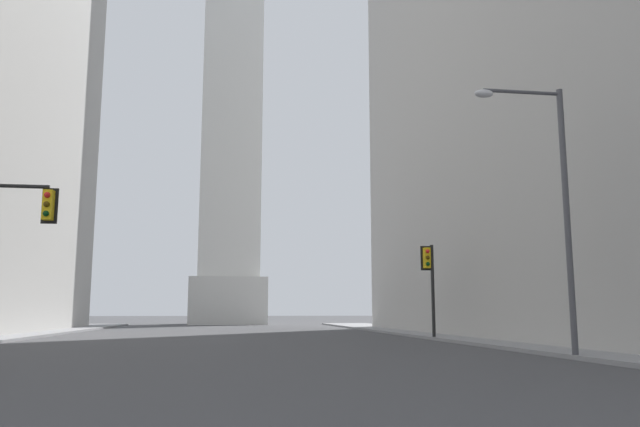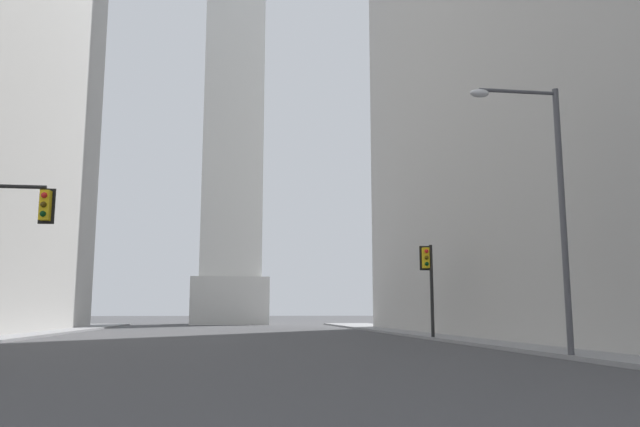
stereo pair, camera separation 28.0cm
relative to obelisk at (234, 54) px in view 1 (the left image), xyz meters
name	(u,v)px [view 1 (the left image)]	position (x,y,z in m)	size (l,w,h in m)	color
sidewalk_right	(518,343)	(13.04, -46.18, -32.72)	(5.00, 86.59, 0.15)	gray
obelisk	(234,54)	(0.00, 0.00, 0.00)	(8.64, 8.64, 68.21)	silver
traffic_light_mid_right	(430,277)	(10.63, -41.14, -29.47)	(0.77, 0.50, 5.03)	black
street_lamp	(552,190)	(10.20, -55.02, -27.44)	(3.07, 0.36, 8.78)	#4C4C51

